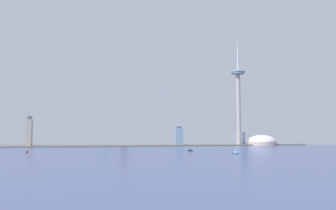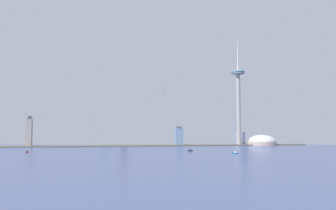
# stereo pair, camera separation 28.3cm
# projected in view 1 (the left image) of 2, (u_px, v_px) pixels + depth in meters

# --- Properties ---
(ground_plane) EXTENTS (6000.00, 6000.00, 0.00)m
(ground_plane) POSITION_uv_depth(u_px,v_px,m) (166.00, 162.00, 512.91)
(ground_plane) COLOR #42507A
(waterfront_pier) EXTENTS (1006.79, 49.63, 2.83)m
(waterfront_pier) POSITION_uv_depth(u_px,v_px,m) (150.00, 145.00, 933.96)
(waterfront_pier) COLOR #595A4B
(waterfront_pier) RESTS_ON ground
(observation_tower) EXTENTS (44.26, 44.26, 361.60)m
(observation_tower) POSITION_uv_depth(u_px,v_px,m) (238.00, 89.00, 980.20)
(observation_tower) COLOR #ABA4A0
(observation_tower) RESTS_ON ground
(stadium_dome) EXTENTS (90.79, 90.79, 41.48)m
(stadium_dome) POSITION_uv_depth(u_px,v_px,m) (262.00, 142.00, 976.47)
(stadium_dome) COLOR #BFA69C
(stadium_dome) RESTS_ON ground
(skyscraper_0) EXTENTS (27.76, 27.04, 53.85)m
(skyscraper_0) POSITION_uv_depth(u_px,v_px,m) (240.00, 138.00, 1000.34)
(skyscraper_0) COLOR #94A0C0
(skyscraper_0) RESTS_ON ground
(skyscraper_1) EXTENTS (24.30, 23.24, 60.36)m
(skyscraper_1) POSITION_uv_depth(u_px,v_px,m) (179.00, 136.00, 963.92)
(skyscraper_1) COLOR #7898BA
(skyscraper_1) RESTS_ON ground
(skyscraper_2) EXTENTS (24.99, 19.08, 115.58)m
(skyscraper_2) POSITION_uv_depth(u_px,v_px,m) (243.00, 128.00, 1075.68)
(skyscraper_2) COLOR #466B84
(skyscraper_2) RESTS_ON ground
(skyscraper_3) EXTENTS (24.10, 23.81, 114.25)m
(skyscraper_3) POSITION_uv_depth(u_px,v_px,m) (124.00, 129.00, 1019.40)
(skyscraper_3) COLOR slate
(skyscraper_3) RESTS_ON ground
(skyscraper_4) EXTENTS (26.37, 15.42, 47.64)m
(skyscraper_4) POSITION_uv_depth(u_px,v_px,m) (203.00, 137.00, 1015.28)
(skyscraper_4) COLOR #A5BDBA
(skyscraper_4) RESTS_ON ground
(skyscraper_5) EXTENTS (17.77, 17.27, 164.00)m
(skyscraper_5) POSITION_uv_depth(u_px,v_px,m) (105.00, 122.00, 1021.47)
(skyscraper_5) COLOR #88B1B1
(skyscraper_5) RESTS_ON ground
(skyscraper_6) EXTENTS (15.95, 13.31, 91.60)m
(skyscraper_6) POSITION_uv_depth(u_px,v_px,m) (29.00, 132.00, 896.88)
(skyscraper_6) COLOR #AA9F97
(skyscraper_6) RESTS_ON ground
(boat_0) EXTENTS (13.85, 6.00, 4.75)m
(boat_0) POSITION_uv_depth(u_px,v_px,m) (190.00, 150.00, 736.96)
(boat_0) COLOR #1F2139
(boat_0) RESTS_ON ground
(boat_1) EXTENTS (3.23, 9.83, 4.81)m
(boat_1) POSITION_uv_depth(u_px,v_px,m) (27.00, 152.00, 696.73)
(boat_1) COLOR #AD1823
(boat_1) RESTS_ON ground
(boat_2) EXTENTS (13.67, 11.87, 4.65)m
(boat_2) POSITION_uv_depth(u_px,v_px,m) (235.00, 153.00, 667.13)
(boat_2) COLOR #124D89
(boat_2) RESTS_ON ground
(airplane) EXTENTS (29.85, 34.08, 8.85)m
(airplane) POSITION_uv_depth(u_px,v_px,m) (164.00, 90.00, 914.78)
(airplane) COLOR silver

